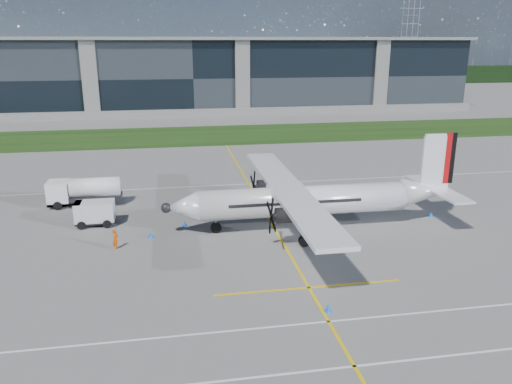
{
  "coord_description": "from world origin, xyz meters",
  "views": [
    {
      "loc": [
        -5.06,
        -33.14,
        14.79
      ],
      "look_at": [
        1.44,
        4.39,
        3.25
      ],
      "focal_mm": 35.0,
      "sensor_mm": 36.0,
      "label": 1
    }
  ],
  "objects": [
    {
      "name": "ground",
      "position": [
        0.0,
        40.0,
        0.0
      ],
      "size": [
        400.0,
        400.0,
        0.0
      ],
      "primitive_type": "plane",
      "color": "#605E5B",
      "rests_on": "ground"
    },
    {
      "name": "turboprop_aircraft",
      "position": [
        6.25,
        4.33,
        3.77
      ],
      "size": [
        24.23,
        25.13,
        7.54
      ],
      "primitive_type": null,
      "color": "white",
      "rests_on": "ground"
    },
    {
      "name": "terminal_building",
      "position": [
        0.0,
        80.0,
        7.5
      ],
      "size": [
        120.0,
        20.0,
        15.0
      ],
      "primitive_type": "cube",
      "color": "black",
      "rests_on": "ground"
    },
    {
      "name": "tree_line",
      "position": [
        0.0,
        140.0,
        3.0
      ],
      "size": [
        400.0,
        6.0,
        6.0
      ],
      "primitive_type": "cube",
      "color": "black",
      "rests_on": "ground"
    },
    {
      "name": "safety_cone_stbdwing",
      "position": [
        4.36,
        17.59,
        0.25
      ],
      "size": [
        0.36,
        0.36,
        0.5
      ],
      "primitive_type": "cone",
      "color": "blue",
      "rests_on": "ground"
    },
    {
      "name": "yellow_taxiway_centerline",
      "position": [
        3.0,
        10.0,
        0.01
      ],
      "size": [
        0.2,
        70.0,
        0.01
      ],
      "primitive_type": "cube",
      "color": "yellow",
      "rests_on": "ground"
    },
    {
      "name": "white_lane_line",
      "position": [
        0.0,
        -14.0,
        0.01
      ],
      "size": [
        90.0,
        0.15,
        0.01
      ],
      "primitive_type": "cube",
      "color": "white",
      "rests_on": "ground"
    },
    {
      "name": "grass_strip",
      "position": [
        0.0,
        48.0,
        0.02
      ],
      "size": [
        400.0,
        18.0,
        0.04
      ],
      "primitive_type": "cube",
      "color": "#17340E",
      "rests_on": "ground"
    },
    {
      "name": "safety_cone_tail",
      "position": [
        17.17,
        5.03,
        0.25
      ],
      "size": [
        0.36,
        0.36,
        0.5
      ],
      "primitive_type": "cone",
      "color": "blue",
      "rests_on": "ground"
    },
    {
      "name": "baggage_tug",
      "position": [
        -11.6,
        7.88,
        1.01
      ],
      "size": [
        3.38,
        2.03,
        2.03
      ],
      "primitive_type": null,
      "color": "silver",
      "rests_on": "ground"
    },
    {
      "name": "pylon_east",
      "position": [
        85.0,
        150.0,
        15.0
      ],
      "size": [
        9.0,
        4.6,
        30.0
      ],
      "primitive_type": null,
      "color": "gray",
      "rests_on": "ground"
    },
    {
      "name": "fuel_tanker_truck",
      "position": [
        -13.73,
        13.52,
        1.3
      ],
      "size": [
        6.94,
        2.26,
        2.6
      ],
      "primitive_type": null,
      "color": "white",
      "rests_on": "ground"
    },
    {
      "name": "safety_cone_portwing",
      "position": [
        3.31,
        -8.95,
        0.25
      ],
      "size": [
        0.36,
        0.36,
        0.5
      ],
      "primitive_type": "cone",
      "color": "blue",
      "rests_on": "ground"
    },
    {
      "name": "safety_cone_nose_stbd",
      "position": [
        -4.27,
        6.29,
        0.25
      ],
      "size": [
        0.36,
        0.36,
        0.5
      ],
      "primitive_type": "cone",
      "color": "blue",
      "rests_on": "ground"
    },
    {
      "name": "ground_crew_person",
      "position": [
        -9.47,
        2.37,
        0.9
      ],
      "size": [
        0.76,
        0.87,
        1.8
      ],
      "primitive_type": "imported",
      "rotation": [
        0.0,
        0.0,
        1.19
      ],
      "color": "#F25907",
      "rests_on": "ground"
    },
    {
      "name": "safety_cone_fwd",
      "position": [
        -7.01,
        4.21,
        0.25
      ],
      "size": [
        0.36,
        0.36,
        0.5
      ],
      "primitive_type": "cone",
      "color": "blue",
      "rests_on": "ground"
    }
  ]
}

